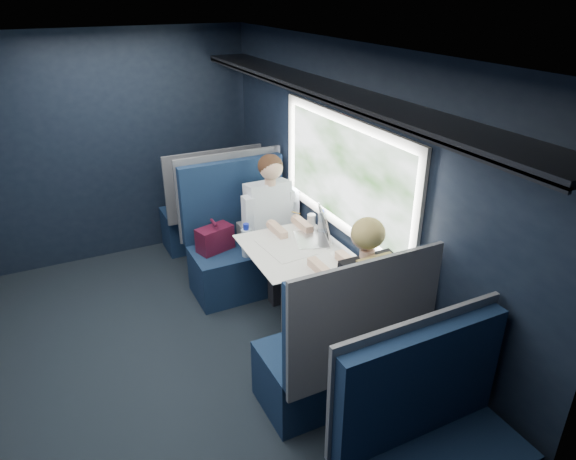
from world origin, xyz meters
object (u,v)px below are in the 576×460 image
seat_row_back (431,457)px  laptop (317,232)px  table (303,259)px  man (274,219)px  cup (311,219)px  seat_bay_near (241,246)px  seat_row_front (211,212)px  seat_bay_far (339,354)px  bottle_small (322,222)px  woman (360,293)px

seat_row_back → laptop: size_ratio=2.88×
table → man: man is taller
table → laptop: size_ratio=2.49×
cup → seat_row_back: bearing=-102.3°
seat_bay_near → seat_row_back: size_ratio=1.09×
seat_row_front → man: 1.17m
seat_row_front → laptop: (0.38, -1.67, 0.40)m
seat_bay_near → seat_row_front: seat_bay_near is taller
seat_bay_far → laptop: (0.38, 1.00, 0.40)m
seat_row_front → laptop: size_ratio=2.88×
seat_bay_far → seat_row_back: 0.92m
seat_bay_near → seat_row_front: size_ratio=1.09×
table → laptop: (0.20, 0.13, 0.15)m
bottle_small → cup: (0.00, 0.18, -0.05)m
woman → bottle_small: (0.23, 0.93, 0.10)m
seat_bay_near → seat_row_front: bearing=89.4°
table → seat_bay_far: seat_bay_far is taller
man → cup: (0.23, -0.29, 0.07)m
table → seat_row_front: (-0.18, 1.80, -0.25)m
table → seat_bay_far: (-0.18, -0.87, -0.25)m
seat_bay_near → table: bearing=-77.5°
woman → laptop: woman is taller
man → seat_row_front: bearing=102.8°
seat_bay_far → bottle_small: 1.27m
table → seat_row_back: size_ratio=0.86×
man → laptop: size_ratio=3.29×
seat_row_front → seat_row_back: (0.00, -3.59, 0.00)m
laptop → man: bearing=103.0°
seat_row_front → man: (0.25, -1.10, 0.31)m
seat_bay_near → cup: size_ratio=13.49×
table → woman: bearing=-84.5°
seat_row_front → seat_bay_far: bearing=-90.0°
laptop → cup: bearing=70.8°
table → woman: (0.07, -0.71, 0.06)m
seat_bay_near → seat_bay_far: 1.75m
seat_bay_far → cup: seat_bay_far is taller
cup → laptop: bearing=-109.2°
seat_bay_near → laptop: size_ratio=3.13×
seat_bay_near → man: (0.26, -0.17, 0.30)m
table → woman: 0.71m
seat_bay_near → seat_row_back: seat_bay_near is taller
seat_row_back → cup: size_ratio=12.42×
table → laptop: bearing=32.1°
seat_row_front → woman: woman is taller
table → bottle_small: bearing=37.1°
seat_row_front → cup: 1.52m
man → woman: bearing=-90.0°
woman → seat_row_back: bearing=-102.9°
seat_row_back → cup: 2.28m
seat_row_front → woman: size_ratio=0.88×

